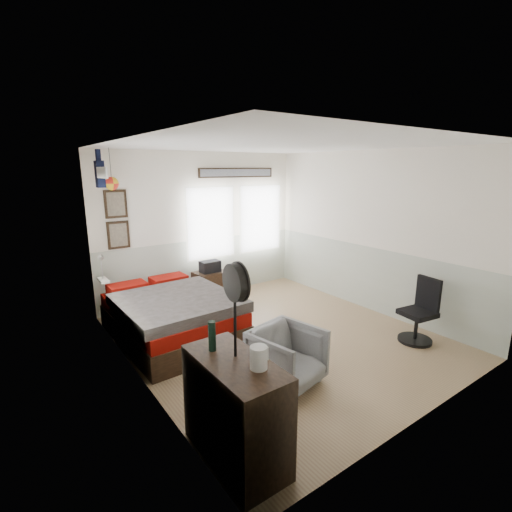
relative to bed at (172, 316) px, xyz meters
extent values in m
cube|color=#8C6B4B|center=(1.25, -0.89, -0.33)|extent=(4.00, 4.50, 0.01)
cube|color=silver|center=(1.25, 1.36, 1.03)|extent=(4.00, 0.02, 2.70)
cube|color=silver|center=(1.25, -3.14, 1.03)|extent=(4.00, 0.02, 2.70)
cube|color=silver|center=(-0.75, -0.89, 1.03)|extent=(0.02, 4.50, 2.70)
cube|color=silver|center=(3.25, -0.89, 1.03)|extent=(0.02, 4.50, 2.70)
cube|color=white|center=(1.25, -0.89, 2.38)|extent=(4.00, 4.50, 0.02)
cube|color=#B2BAA5|center=(1.25, 1.36, 0.23)|extent=(4.00, 0.01, 1.10)
cube|color=#B2BAA5|center=(-0.74, -0.89, 0.23)|extent=(0.01, 4.50, 1.10)
cube|color=#B2BAA5|center=(3.24, -0.89, 0.23)|extent=(0.01, 4.50, 1.10)
cube|color=silver|center=(-0.71, -0.34, 1.13)|extent=(0.03, 2.20, 1.35)
cube|color=silver|center=(1.40, 1.32, 1.08)|extent=(0.95, 0.03, 1.30)
cube|color=silver|center=(2.55, 1.32, 1.08)|extent=(0.95, 0.03, 1.30)
cube|color=black|center=(-0.30, 1.33, 1.03)|extent=(0.35, 0.03, 0.45)
cube|color=black|center=(-0.30, 1.33, 1.53)|extent=(0.35, 0.03, 0.45)
cube|color=#7F7259|center=(-0.30, 1.31, 1.03)|extent=(0.27, 0.01, 0.37)
cube|color=#7F7259|center=(-0.30, 1.31, 1.53)|extent=(0.27, 0.01, 0.37)
cube|color=black|center=(2.00, 1.33, 2.00)|extent=(1.65, 0.03, 0.18)
cube|color=gray|center=(2.00, 1.31, 2.00)|extent=(1.58, 0.01, 0.13)
cube|color=white|center=(-0.72, 0.26, 2.03)|extent=(0.02, 0.48, 0.14)
sphere|color=red|center=(-0.40, 1.06, 1.86)|extent=(0.20, 0.20, 0.20)
cube|color=black|center=(0.00, 0.01, -0.16)|extent=(1.50, 2.11, 0.33)
cube|color=maroon|center=(0.00, 0.01, 0.10)|extent=(1.46, 2.07, 0.19)
cube|color=#544D49|center=(0.00, -0.21, 0.27)|extent=(1.55, 1.56, 0.14)
cube|color=maroon|center=(-0.34, 0.84, 0.27)|extent=(0.58, 0.37, 0.14)
cube|color=maroon|center=(0.34, 0.84, 0.27)|extent=(0.58, 0.37, 0.14)
cube|color=black|center=(-0.49, -2.49, 0.13)|extent=(0.48, 1.00, 0.90)
imported|color=gray|center=(0.58, -1.89, 0.00)|extent=(0.84, 0.85, 0.66)
cube|color=black|center=(1.19, 1.02, -0.05)|extent=(0.59, 0.49, 0.55)
cylinder|color=black|center=(2.74, -2.15, -0.30)|extent=(0.46, 0.46, 0.04)
cylinder|color=black|center=(2.74, -2.15, -0.10)|extent=(0.05, 0.05, 0.36)
cube|color=black|center=(2.74, -2.15, 0.10)|extent=(0.47, 0.47, 0.07)
cube|color=black|center=(2.92, -2.17, 0.37)|extent=(0.11, 0.38, 0.46)
cylinder|color=silver|center=(-0.40, -2.70, 0.67)|extent=(0.14, 0.14, 0.18)
cube|color=silver|center=(-0.32, -2.70, 0.68)|extent=(0.02, 0.02, 0.11)
cylinder|color=black|center=(-0.55, -2.23, 0.71)|extent=(0.07, 0.07, 0.26)
cylinder|color=black|center=(-0.44, -2.43, 0.88)|extent=(0.02, 0.02, 0.61)
cylinder|color=black|center=(-0.44, -2.43, 1.21)|extent=(0.08, 0.31, 0.31)
cylinder|color=black|center=(-0.40, -2.43, 1.21)|extent=(0.04, 0.33, 0.33)
cube|color=black|center=(1.19, 1.02, 0.33)|extent=(0.35, 0.23, 0.21)
camera|label=1|loc=(-1.92, -4.79, 2.08)|focal=26.00mm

